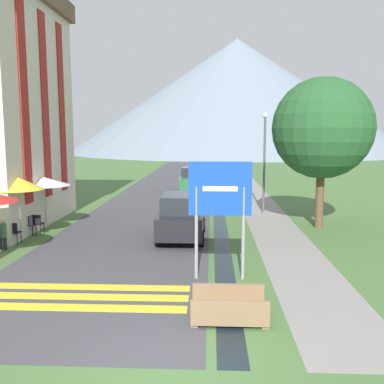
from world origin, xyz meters
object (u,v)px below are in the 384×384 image
cafe_chair_far_right (37,222)px  cafe_chair_far_left (29,224)px  cafe_chair_middle (13,231)px  cafe_umbrella_middle_yellow (18,184)px  streetlamp (264,154)px  parked_car_near (182,216)px  parked_car_far (192,179)px  footbridge (229,310)px  tree_by_path (322,128)px  person_seated_near (2,232)px  road_sign (220,201)px  cafe_umbrella_rear_white (44,181)px

cafe_chair_far_right → cafe_chair_far_left: bearing=-127.1°
cafe_chair_middle → cafe_umbrella_middle_yellow: size_ratio=0.34×
cafe_umbrella_middle_yellow → streetlamp: streetlamp is taller
parked_car_near → parked_car_far: 13.99m
footbridge → tree_by_path: bearing=65.8°
person_seated_near → cafe_chair_far_left: bearing=88.6°
person_seated_near → tree_by_path: bearing=19.3°
road_sign → cafe_chair_far_right: (-7.50, 5.17, -1.77)m
person_seated_near → streetlamp: streetlamp is taller
streetlamp → parked_car_far: bearing=117.4°
cafe_umbrella_rear_white → parked_car_near: bearing=-14.4°
parked_car_far → tree_by_path: (6.23, -11.65, 3.51)m
road_sign → cafe_chair_far_right: road_sign is taller
parked_car_far → streetlamp: (4.18, -8.05, 2.21)m
parked_car_far → streetlamp: size_ratio=0.76×
footbridge → person_seated_near: size_ratio=1.43×
cafe_chair_far_left → parked_car_near: bearing=-26.7°
cafe_chair_middle → cafe_chair_far_right: bearing=101.4°
parked_car_far → cafe_chair_far_right: parked_car_far is taller
parked_car_near → tree_by_path: (6.01, 2.34, 3.51)m
cafe_umbrella_rear_white → person_seated_near: (-0.22, -3.57, -1.45)m
cafe_chair_far_left → tree_by_path: (12.32, 2.16, 3.90)m
cafe_chair_middle → tree_by_path: bearing=36.1°
footbridge → cafe_chair_middle: size_ratio=2.00×
streetlamp → tree_by_path: size_ratio=0.79×
cafe_chair_far_left → cafe_umbrella_rear_white: cafe_umbrella_rear_white is taller
parked_car_far → cafe_chair_far_left: size_ratio=4.69×
parked_car_far → cafe_chair_far_right: 14.77m
cafe_chair_far_right → cafe_umbrella_rear_white: (-0.08, 1.14, 1.59)m
streetlamp → person_seated_near: bearing=-142.5°
cafe_chair_far_left → streetlamp: bearing=4.2°
cafe_chair_middle → cafe_umbrella_rear_white: cafe_umbrella_rear_white is taller
cafe_chair_far_right → cafe_umbrella_rear_white: cafe_umbrella_rear_white is taller
road_sign → cafe_umbrella_rear_white: (-7.58, 6.31, -0.18)m
road_sign → person_seated_near: (-7.80, 2.75, -1.63)m
road_sign → cafe_umbrella_rear_white: road_sign is taller
parked_car_near → cafe_chair_far_right: parked_car_near is taller
parked_car_far → cafe_chair_far_left: bearing=-113.8°
cafe_umbrella_middle_yellow → cafe_umbrella_rear_white: size_ratio=1.10×
streetlamp → cafe_chair_far_left: bearing=-150.8°
footbridge → parked_car_far: 21.55m
parked_car_far → cafe_umbrella_middle_yellow: bearing=-112.6°
cafe_chair_far_left → person_seated_near: bearing=-116.5°
person_seated_near → cafe_umbrella_rear_white: bearing=86.5°
cafe_chair_middle → person_seated_near: (-0.04, -0.79, 0.15)m
footbridge → streetlamp: streetlamp is taller
footbridge → cafe_chair_far_right: (-7.67, 7.91, 0.29)m
cafe_chair_far_left → cafe_chair_middle: bearing=-115.5°
streetlamp → tree_by_path: bearing=-60.3°
cafe_chair_far_left → person_seated_near: (-0.05, -2.17, 0.15)m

